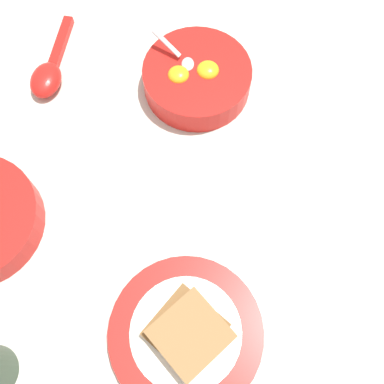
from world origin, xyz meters
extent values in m
plane|color=beige|center=(0.00, 0.00, 0.00)|extent=(3.00, 3.00, 0.00)
cylinder|color=red|center=(0.21, -0.12, 0.02)|extent=(0.17, 0.17, 0.04)
cylinder|color=white|center=(0.21, -0.12, 0.03)|extent=(0.14, 0.14, 0.02)
ellipsoid|color=yellow|center=(0.21, -0.13, 0.04)|extent=(0.03, 0.03, 0.02)
ellipsoid|color=yellow|center=(0.20, -0.09, 0.04)|extent=(0.03, 0.03, 0.02)
cylinder|color=black|center=(0.21, -0.13, 0.04)|extent=(0.04, 0.04, 0.00)
ellipsoid|color=silver|center=(0.22, -0.10, 0.04)|extent=(0.03, 0.02, 0.01)
cube|color=silver|center=(0.25, -0.07, 0.06)|extent=(0.04, 0.04, 0.03)
cylinder|color=red|center=(-0.17, -0.10, 0.01)|extent=(0.20, 0.20, 0.01)
cylinder|color=white|center=(-0.17, -0.10, 0.01)|extent=(0.14, 0.14, 0.00)
cube|color=brown|center=(-0.17, -0.10, 0.02)|extent=(0.12, 0.12, 0.01)
cube|color=#9E7042|center=(-0.18, -0.10, 0.04)|extent=(0.11, 0.12, 0.01)
ellipsoid|color=red|center=(0.22, 0.12, 0.01)|extent=(0.07, 0.06, 0.03)
cube|color=red|center=(0.30, 0.11, 0.01)|extent=(0.11, 0.03, 0.01)
camera|label=1|loc=(-0.22, -0.10, 0.61)|focal=42.00mm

